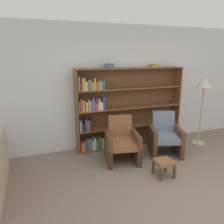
{
  "coord_description": "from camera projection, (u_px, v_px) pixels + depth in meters",
  "views": [
    {
      "loc": [
        -2.16,
        -2.1,
        2.09
      ],
      "look_at": [
        -0.68,
        2.01,
        0.95
      ],
      "focal_mm": 35.0,
      "sensor_mm": 36.0,
      "label": 1
    }
  ],
  "objects": [
    {
      "name": "ground_plane",
      "position": [
        203.0,
        205.0,
        3.15
      ],
      "size": [
        24.0,
        24.0,
        0.0
      ],
      "primitive_type": "plane",
      "color": "#7A6B5B"
    },
    {
      "name": "wall_back",
      "position": [
        131.0,
        87.0,
        5.14
      ],
      "size": [
        12.0,
        0.06,
        2.75
      ],
      "color": "silver",
      "rests_on": "ground"
    },
    {
      "name": "bookshelf",
      "position": [
        120.0,
        109.0,
        4.99
      ],
      "size": [
        2.53,
        0.3,
        1.82
      ],
      "color": "brown",
      "rests_on": "ground"
    },
    {
      "name": "bowl_olive",
      "position": [
        110.0,
        65.0,
        4.64
      ],
      "size": [
        0.22,
        0.22,
        0.09
      ],
      "color": "slate",
      "rests_on": "bookshelf"
    },
    {
      "name": "bowl_cream",
      "position": [
        155.0,
        65.0,
        5.01
      ],
      "size": [
        0.22,
        0.22,
        0.08
      ],
      "color": "tan",
      "rests_on": "bookshelf"
    },
    {
      "name": "armchair_leather",
      "position": [
        122.0,
        142.0,
        4.41
      ],
      "size": [
        0.76,
        0.79,
        0.89
      ],
      "rotation": [
        0.0,
        0.0,
        2.94
      ],
      "color": "brown",
      "rests_on": "ground"
    },
    {
      "name": "armchair_cushioned",
      "position": [
        165.0,
        136.0,
        4.74
      ],
      "size": [
        0.82,
        0.85,
        0.89
      ],
      "rotation": [
        0.0,
        0.0,
        2.81
      ],
      "color": "brown",
      "rests_on": "ground"
    },
    {
      "name": "floor_lamp",
      "position": [
        204.0,
        86.0,
        5.0
      ],
      "size": [
        0.38,
        0.38,
        1.63
      ],
      "color": "tan",
      "rests_on": "ground"
    },
    {
      "name": "footstool",
      "position": [
        164.0,
        164.0,
        3.85
      ],
      "size": [
        0.31,
        0.31,
        0.3
      ],
      "color": "brown",
      "rests_on": "ground"
    }
  ]
}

